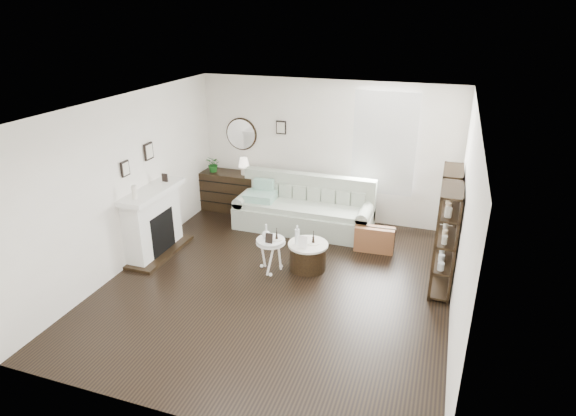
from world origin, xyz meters
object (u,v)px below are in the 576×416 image
(pedestal_table, at_px, (271,242))
(drum_table, at_px, (308,256))
(dresser, at_px, (229,191))
(sofa, at_px, (304,212))

(pedestal_table, bearing_deg, drum_table, 26.08)
(dresser, bearing_deg, pedestal_table, -51.15)
(dresser, bearing_deg, drum_table, -39.70)
(dresser, distance_m, pedestal_table, 2.73)
(sofa, xyz_separation_m, drum_table, (0.51, -1.47, -0.10))
(drum_table, bearing_deg, pedestal_table, -153.92)
(sofa, bearing_deg, dresser, 167.33)
(drum_table, xyz_separation_m, pedestal_table, (-0.53, -0.26, 0.28))
(dresser, xyz_separation_m, pedestal_table, (1.71, -2.12, 0.11))
(sofa, distance_m, dresser, 1.78)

